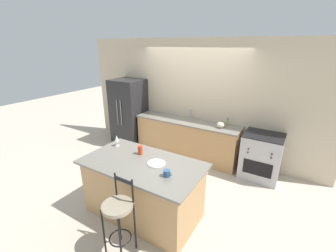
# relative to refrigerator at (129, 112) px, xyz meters

# --- Properties ---
(ground_plane) EXTENTS (18.00, 18.00, 0.00)m
(ground_plane) POSITION_rel_refrigerator_xyz_m (1.67, -0.27, -0.86)
(ground_plane) COLOR beige
(wall_back) EXTENTS (6.00, 0.07, 2.70)m
(wall_back) POSITION_rel_refrigerator_xyz_m (1.67, 0.38, 0.49)
(wall_back) COLOR beige
(wall_back) RESTS_ON ground_plane
(back_counter) EXTENTS (2.49, 0.63, 0.90)m
(back_counter) POSITION_rel_refrigerator_xyz_m (1.67, 0.09, -0.41)
(back_counter) COLOR tan
(back_counter) RESTS_ON ground_plane
(sink_faucet) EXTENTS (0.02, 0.13, 0.22)m
(sink_faucet) POSITION_rel_refrigerator_xyz_m (1.67, 0.27, 0.18)
(sink_faucet) COLOR #ADAFB5
(sink_faucet) RESTS_ON back_counter
(kitchen_island) EXTENTS (1.82, 1.01, 0.92)m
(kitchen_island) POSITION_rel_refrigerator_xyz_m (2.00, -2.05, -0.40)
(kitchen_island) COLOR tan
(kitchen_island) RESTS_ON ground_plane
(refrigerator) EXTENTS (0.78, 0.75, 1.72)m
(refrigerator) POSITION_rel_refrigerator_xyz_m (0.00, 0.00, 0.00)
(refrigerator) COLOR #232326
(refrigerator) RESTS_ON ground_plane
(oven_range) EXTENTS (0.73, 0.67, 0.92)m
(oven_range) POSITION_rel_refrigerator_xyz_m (3.37, 0.04, -0.40)
(oven_range) COLOR #B7B7BC
(oven_range) RESTS_ON ground_plane
(bar_stool_near) EXTENTS (0.38, 0.38, 1.07)m
(bar_stool_near) POSITION_rel_refrigerator_xyz_m (2.17, -2.77, -0.26)
(bar_stool_near) COLOR black
(bar_stool_near) RESTS_ON ground_plane
(dinner_plate) EXTENTS (0.27, 0.27, 0.02)m
(dinner_plate) POSITION_rel_refrigerator_xyz_m (2.20, -1.97, 0.07)
(dinner_plate) COLOR white
(dinner_plate) RESTS_ON kitchen_island
(wine_glass) EXTENTS (0.08, 0.08, 0.19)m
(wine_glass) POSITION_rel_refrigerator_xyz_m (1.29, -1.81, 0.20)
(wine_glass) COLOR white
(wine_glass) RESTS_ON kitchen_island
(coffee_mug) EXTENTS (0.12, 0.09, 0.09)m
(coffee_mug) POSITION_rel_refrigerator_xyz_m (2.51, -2.17, 0.11)
(coffee_mug) COLOR #335689
(coffee_mug) RESTS_ON kitchen_island
(tumbler_cup) EXTENTS (0.08, 0.08, 0.14)m
(tumbler_cup) POSITION_rel_refrigerator_xyz_m (1.81, -1.85, 0.13)
(tumbler_cup) COLOR red
(tumbler_cup) RESTS_ON kitchen_island
(pumpkin_decoration) EXTENTS (0.16, 0.16, 0.15)m
(pumpkin_decoration) POSITION_rel_refrigerator_xyz_m (2.49, 0.03, 0.10)
(pumpkin_decoration) COLOR beige
(pumpkin_decoration) RESTS_ON back_counter
(soap_bottle) EXTENTS (0.05, 0.05, 0.16)m
(soap_bottle) POSITION_rel_refrigerator_xyz_m (2.56, 0.27, 0.10)
(soap_bottle) COLOR #89B260
(soap_bottle) RESTS_ON back_counter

